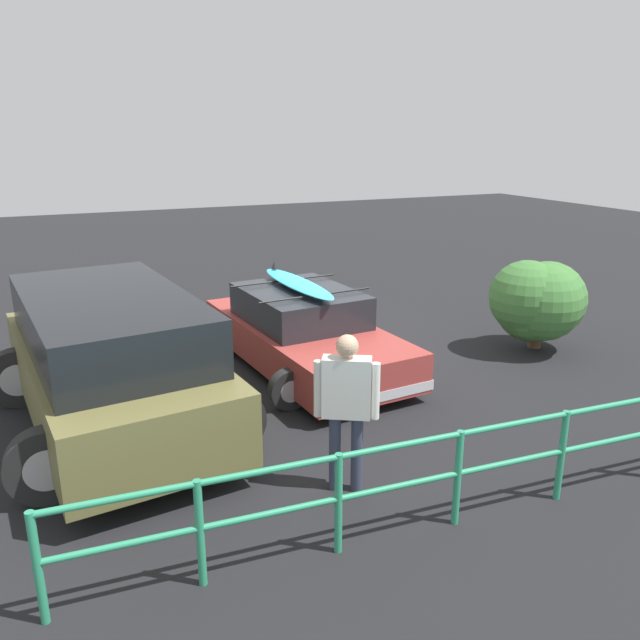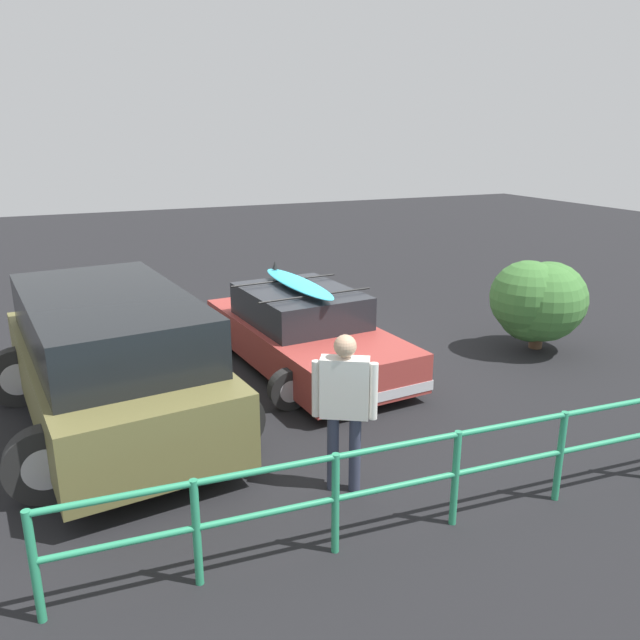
{
  "view_description": "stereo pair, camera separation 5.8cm",
  "coord_description": "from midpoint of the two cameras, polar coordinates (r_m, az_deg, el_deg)",
  "views": [
    {
      "loc": [
        3.86,
        9.02,
        3.61
      ],
      "look_at": [
        0.29,
        0.97,
        0.95
      ],
      "focal_mm": 35.0,
      "sensor_mm": 36.0,
      "label": 1
    },
    {
      "loc": [
        3.8,
        9.05,
        3.61
      ],
      "look_at": [
        0.29,
        0.97,
        0.95
      ],
      "focal_mm": 35.0,
      "sensor_mm": 36.0,
      "label": 2
    }
  ],
  "objects": [
    {
      "name": "ground_plane",
      "position": [
        10.46,
        -0.48,
        -3.45
      ],
      "size": [
        44.0,
        44.0,
        0.02
      ],
      "primitive_type": "cube",
      "color": "black",
      "rests_on": "ground"
    },
    {
      "name": "railing_fence",
      "position": [
        6.11,
        12.62,
        -12.78
      ],
      "size": [
        7.33,
        0.5,
        0.98
      ],
      "color": "#2D9366",
      "rests_on": "ground"
    },
    {
      "name": "sedan_car",
      "position": [
        9.88,
        -1.35,
        -1.05
      ],
      "size": [
        2.61,
        4.35,
        1.52
      ],
      "color": "#9E3833",
      "rests_on": "ground"
    },
    {
      "name": "suv_car",
      "position": [
        8.17,
        -18.37,
        -3.39
      ],
      "size": [
        3.1,
        4.83,
        1.75
      ],
      "color": "brown",
      "rests_on": "ground"
    },
    {
      "name": "person_bystander",
      "position": [
        6.34,
        2.52,
        -7.26
      ],
      "size": [
        0.59,
        0.41,
        1.71
      ],
      "color": "#33384C",
      "rests_on": "ground"
    },
    {
      "name": "bush_near_left",
      "position": [
        11.11,
        19.5,
        1.53
      ],
      "size": [
        1.71,
        1.43,
        1.59
      ],
      "color": "brown",
      "rests_on": "ground"
    }
  ]
}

